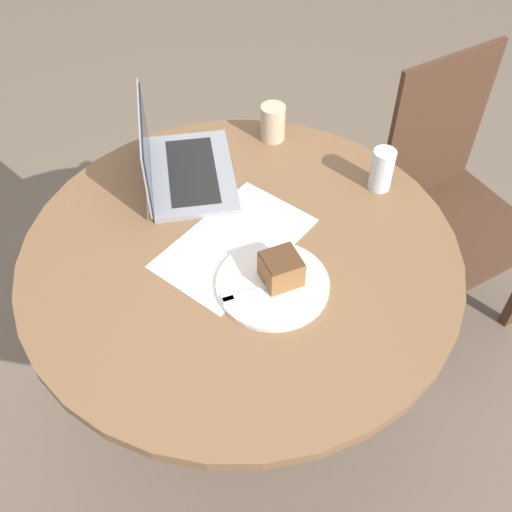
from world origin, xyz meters
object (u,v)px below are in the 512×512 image
at_px(chair, 447,202).
at_px(plate, 273,284).
at_px(coffee_glass, 273,123).
at_px(laptop, 181,167).

xyz_separation_m(chair, plate, (0.83, -0.08, 0.29)).
relative_size(coffee_glass, laptop, 0.26).
relative_size(plate, coffee_glass, 2.46).
bearing_deg(coffee_glass, plate, 38.47).
bearing_deg(plate, chair, 174.20).
xyz_separation_m(plate, laptop, (-0.14, -0.43, 0.03)).
xyz_separation_m(chair, coffee_glass, (0.40, -0.43, 0.34)).
bearing_deg(chair, laptop, -15.94).
relative_size(chair, laptop, 2.36).
distance_m(plate, laptop, 0.45).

